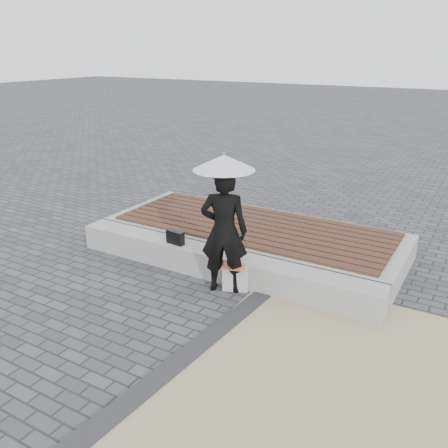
{
  "coord_description": "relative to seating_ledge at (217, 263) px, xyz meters",
  "views": [
    {
      "loc": [
        3.39,
        -4.0,
        3.27
      ],
      "look_at": [
        0.31,
        1.27,
        1.0
      ],
      "focal_mm": 38.26,
      "sensor_mm": 36.0,
      "label": 1
    }
  ],
  "objects": [
    {
      "name": "timber_platform",
      "position": [
        0.0,
        1.2,
        0.0
      ],
      "size": [
        5.0,
        2.0,
        0.4
      ],
      "primitive_type": "cube",
      "color": "#ABACA6",
      "rests_on": "ground"
    },
    {
      "name": "timber_decking",
      "position": [
        0.0,
        1.2,
        0.22
      ],
      "size": [
        4.6,
        1.8,
        0.04
      ],
      "primitive_type": null,
      "color": "brown",
      "rests_on": "timber_platform"
    },
    {
      "name": "canvas_tote",
      "position": [
        0.46,
        -0.26,
        -0.01
      ],
      "size": [
        0.39,
        0.27,
        0.38
      ],
      "primitive_type": "cube",
      "rotation": [
        0.0,
        0.0,
        0.37
      ],
      "color": "beige",
      "rests_on": "ground"
    },
    {
      "name": "seating_ledge",
      "position": [
        0.0,
        0.0,
        0.0
      ],
      "size": [
        5.0,
        0.45,
        0.4
      ],
      "primitive_type": "cube",
      "color": "#A2A29D",
      "rests_on": "ground"
    },
    {
      "name": "edging_band",
      "position": [
        0.75,
        -2.1,
        -0.18
      ],
      "size": [
        0.61,
        5.2,
        0.04
      ],
      "primitive_type": "cube",
      "rotation": [
        0.0,
        0.0,
        -0.07
      ],
      "color": "#2F2F32",
      "rests_on": "ground"
    },
    {
      "name": "magazine",
      "position": [
        0.46,
        -0.31,
        0.19
      ],
      "size": [
        0.39,
        0.33,
        0.01
      ],
      "primitive_type": "cube",
      "rotation": [
        0.0,
        0.0,
        0.28
      ],
      "color": "#F02647",
      "rests_on": "canvas_tote"
    },
    {
      "name": "ground",
      "position": [
        0.0,
        -1.6,
        -0.2
      ],
      "size": [
        80.0,
        80.0,
        0.0
      ],
      "primitive_type": "plane",
      "color": "#4B4B50",
      "rests_on": "ground"
    },
    {
      "name": "handbag",
      "position": [
        -0.71,
        -0.07,
        0.31
      ],
      "size": [
        0.31,
        0.14,
        0.21
      ],
      "primitive_type": "cube",
      "rotation": [
        0.0,
        0.0,
        -0.12
      ],
      "color": "black",
      "rests_on": "seating_ledge"
    },
    {
      "name": "woman",
      "position": [
        0.31,
        -0.33,
        0.69
      ],
      "size": [
        0.76,
        0.64,
        1.79
      ],
      "primitive_type": "imported",
      "rotation": [
        0.0,
        0.0,
        3.51
      ],
      "color": "black",
      "rests_on": "ground"
    },
    {
      "name": "parasol",
      "position": [
        0.31,
        -0.33,
        1.66
      ],
      "size": [
        0.83,
        0.83,
        1.06
      ],
      "rotation": [
        0.0,
        0.0,
        -0.25
      ],
      "color": "#BCBCC1",
      "rests_on": "ground"
    }
  ]
}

